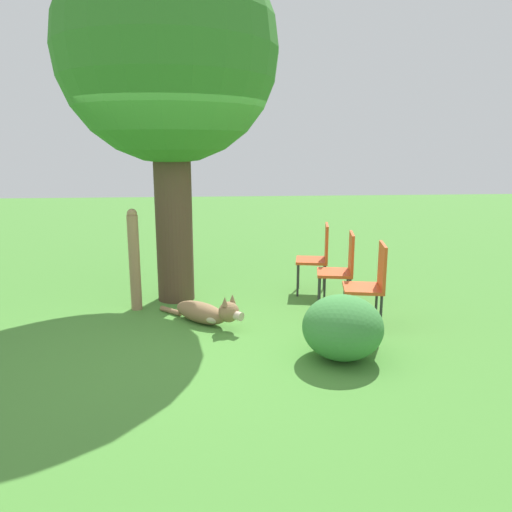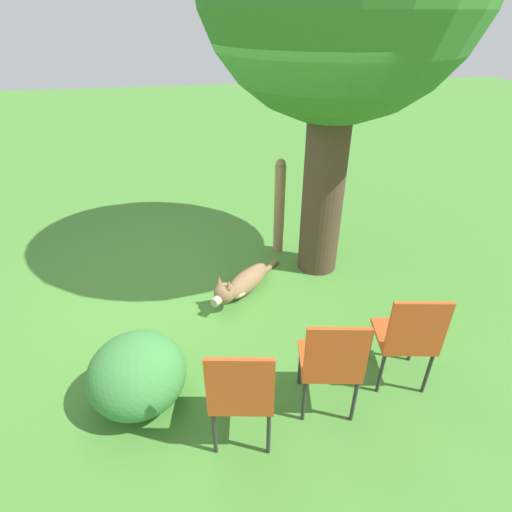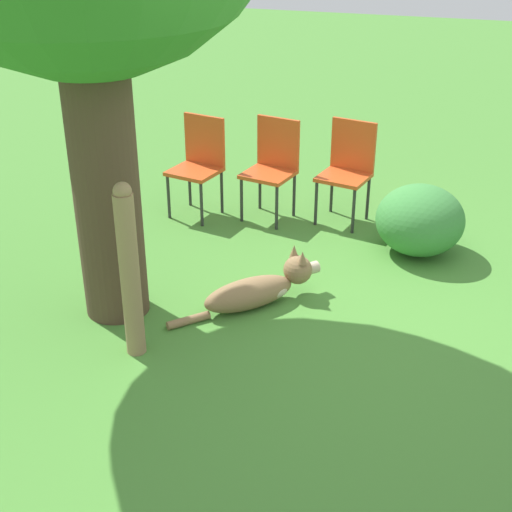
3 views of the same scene
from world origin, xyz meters
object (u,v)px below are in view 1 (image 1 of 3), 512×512
Objects in this scene: fence_post at (134,259)px; red_chair_2 at (318,254)px; oak_tree at (168,55)px; dog at (207,313)px; red_chair_1 at (342,266)px; red_chair_0 at (371,280)px.

fence_post is 1.31× the size of red_chair_2.
oak_tree is 3.10m from dog.
oak_tree is 2.49m from fence_post.
oak_tree is 3.29m from red_chair_1.
red_chair_1 is 1.00× the size of red_chair_2.
fence_post reaches higher than dog.
dog is 1.03× the size of red_chair_0.
fence_post is 2.82m from red_chair_0.
fence_post reaches higher than red_chair_0.
red_chair_2 is (1.92, 0.10, -2.50)m from oak_tree.
dog is (0.41, -1.01, -2.91)m from oak_tree.
fence_post is at bearing 22.87° from red_chair_2.
red_chair_0 is 0.71m from red_chair_1.
red_chair_1 is (-0.15, 0.70, 0.00)m from red_chair_0.
dog is at bearing -35.40° from fence_post.
fence_post reaches higher than red_chair_2.
red_chair_1 is at bearing 57.49° from dog.
red_chair_0 is (2.67, -0.90, -0.08)m from fence_post.
red_chair_0 is at bearing 113.13° from red_chair_1.
red_chair_1 is at bearing -4.70° from fence_post.
red_chair_2 is at bearing 3.00° from oak_tree.
dog is 1.03× the size of red_chair_2.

